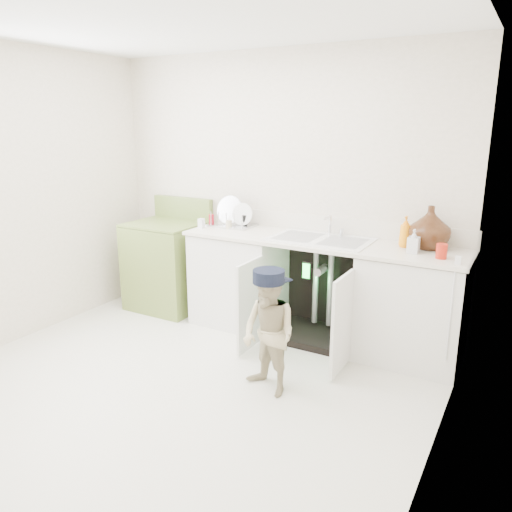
{
  "coord_description": "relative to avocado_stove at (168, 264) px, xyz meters",
  "views": [
    {
      "loc": [
        2.11,
        -2.65,
        1.87
      ],
      "look_at": [
        0.21,
        0.7,
        0.83
      ],
      "focal_mm": 35.0,
      "sensor_mm": 36.0,
      "label": 1
    }
  ],
  "objects": [
    {
      "name": "repair_worker",
      "position": [
        1.71,
        -1.0,
        -0.0
      ],
      "size": [
        0.52,
        0.91,
        0.9
      ],
      "rotation": [
        0.0,
        0.0,
        -0.35
      ],
      "color": "#C3B88C",
      "rests_on": "ground"
    },
    {
      "name": "counter_run",
      "position": [
        1.68,
        0.03,
        0.02
      ],
      "size": [
        2.44,
        1.02,
        1.24
      ],
      "color": "white",
      "rests_on": "ground"
    },
    {
      "name": "room_shell",
      "position": [
        1.1,
        -1.18,
        0.79
      ],
      "size": [
        6.0,
        5.5,
        1.26
      ],
      "color": "silver",
      "rests_on": "ground"
    },
    {
      "name": "ground",
      "position": [
        1.1,
        -1.18,
        -0.46
      ],
      "size": [
        3.5,
        3.5,
        0.0
      ],
      "primitive_type": "plane",
      "color": "beige",
      "rests_on": "ground"
    },
    {
      "name": "avocado_stove",
      "position": [
        0.0,
        0.0,
        0.0
      ],
      "size": [
        0.71,
        0.65,
        1.11
      ],
      "color": "olive",
      "rests_on": "ground"
    }
  ]
}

